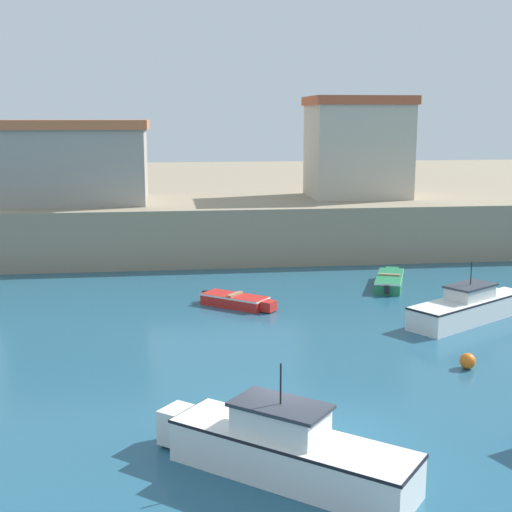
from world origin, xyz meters
name	(u,v)px	position (x,y,z in m)	size (l,w,h in m)	color
ground_plane	(304,438)	(0.00, 0.00, 0.00)	(200.00, 200.00, 0.00)	#235670
quay_seawall	(207,197)	(0.00, 39.79, 1.51)	(120.00, 40.00, 3.02)	gray
dinghy_red_1	(237,300)	(-0.39, 12.35, 0.26)	(3.02, 2.67, 0.55)	red
dinghy_green_2	(390,280)	(6.94, 15.05, 0.29)	(2.32, 4.07, 0.60)	#237A4C
motorboat_white_3	(468,307)	(8.10, 9.13, 0.55)	(5.59, 4.08, 2.31)	white
motorboat_white_6	(284,449)	(-0.78, -1.79, 0.63)	(5.48, 4.78, 2.54)	white
mooring_buoy	(468,361)	(5.94, 4.12, 0.24)	(0.49, 0.49, 0.49)	orange
harbor_shed_mid_row	(77,161)	(-8.00, 24.65, 5.28)	(7.93, 6.46, 4.47)	gray
harbor_shed_far_end	(357,147)	(8.00, 25.11, 5.94)	(5.80, 4.74, 5.80)	#BCB29E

